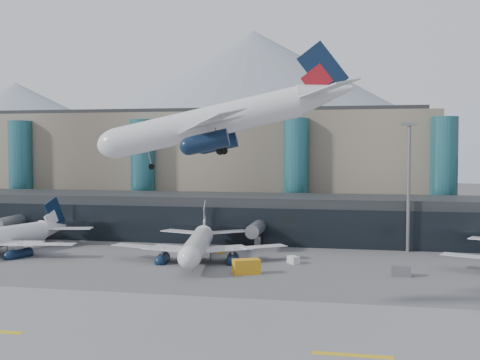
# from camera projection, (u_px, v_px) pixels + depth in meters

# --- Properties ---
(ground) EXTENTS (900.00, 900.00, 0.00)m
(ground) POSITION_uv_depth(u_px,v_px,m) (198.00, 306.00, 78.03)
(ground) COLOR #515154
(ground) RESTS_ON ground
(runway_strip) EXTENTS (400.00, 40.00, 0.04)m
(runway_strip) POSITION_uv_depth(u_px,v_px,m) (160.00, 343.00, 63.34)
(runway_strip) COLOR slate
(runway_strip) RESTS_ON ground
(runway_markings) EXTENTS (128.00, 1.00, 0.02)m
(runway_markings) POSITION_uv_depth(u_px,v_px,m) (160.00, 342.00, 63.34)
(runway_markings) COLOR gold
(runway_markings) RESTS_ON ground
(concourse) EXTENTS (170.00, 27.00, 10.00)m
(concourse) POSITION_uv_depth(u_px,v_px,m) (266.00, 218.00, 134.31)
(concourse) COLOR black
(concourse) RESTS_ON ground
(terminal_main) EXTENTS (130.00, 30.00, 31.00)m
(terminal_main) POSITION_uv_depth(u_px,v_px,m) (196.00, 166.00, 170.25)
(terminal_main) COLOR gray
(terminal_main) RESTS_ON ground
(teal_towers) EXTENTS (116.40, 19.40, 46.00)m
(teal_towers) POSITION_uv_depth(u_px,v_px,m) (217.00, 174.00, 152.71)
(teal_towers) COLOR #286570
(teal_towers) RESTS_ON ground
(mountain_ridge) EXTENTS (910.00, 400.00, 110.00)m
(mountain_ridge) POSITION_uv_depth(u_px,v_px,m) (354.00, 114.00, 444.67)
(mountain_ridge) COLOR gray
(mountain_ridge) RESTS_ON ground
(lightmast_mid) EXTENTS (3.00, 1.20, 25.60)m
(lightmast_mid) POSITION_uv_depth(u_px,v_px,m) (409.00, 179.00, 118.43)
(lightmast_mid) COLOR slate
(lightmast_mid) RESTS_ON ground
(hero_jet) EXTENTS (31.17, 31.24, 10.13)m
(hero_jet) POSITION_uv_depth(u_px,v_px,m) (233.00, 111.00, 68.85)
(hero_jet) COLOR silver
(hero_jet) RESTS_ON ground
(jet_parked_left) EXTENTS (33.82, 35.45, 11.38)m
(jet_parked_left) POSITION_uv_depth(u_px,v_px,m) (9.00, 230.00, 118.79)
(jet_parked_left) COLOR silver
(jet_parked_left) RESTS_ON ground
(jet_parked_mid) EXTENTS (33.77, 34.05, 11.01)m
(jet_parked_mid) POSITION_uv_depth(u_px,v_px,m) (199.00, 237.00, 111.19)
(jet_parked_mid) COLOR silver
(jet_parked_mid) RESTS_ON ground
(veh_b) EXTENTS (1.51, 2.30, 1.28)m
(veh_b) POSITION_uv_depth(u_px,v_px,m) (221.00, 249.00, 118.13)
(veh_b) COLOR orange
(veh_b) RESTS_ON ground
(veh_c) EXTENTS (3.16, 1.81, 1.70)m
(veh_c) POSITION_uv_depth(u_px,v_px,m) (401.00, 271.00, 96.49)
(veh_c) COLOR #525157
(veh_c) RESTS_ON ground
(veh_g) EXTENTS (2.47, 2.63, 1.34)m
(veh_g) POSITION_uv_depth(u_px,v_px,m) (293.00, 260.00, 106.98)
(veh_g) COLOR silver
(veh_g) RESTS_ON ground
(veh_h) EXTENTS (4.91, 3.92, 2.41)m
(veh_h) POSITION_uv_depth(u_px,v_px,m) (246.00, 267.00, 98.13)
(veh_h) COLOR orange
(veh_h) RESTS_ON ground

